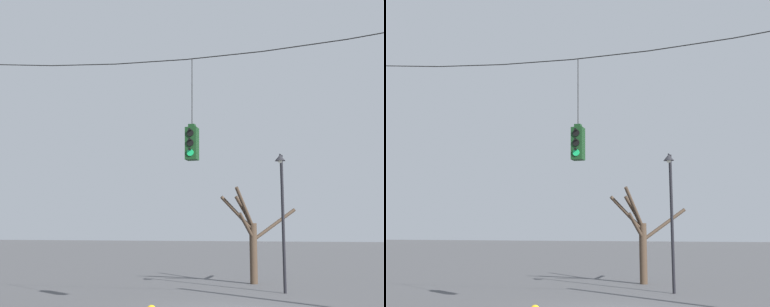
% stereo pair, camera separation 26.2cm
% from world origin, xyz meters
% --- Properties ---
extents(span_wire, '(16.30, 0.03, 0.58)m').
position_xyz_m(span_wire, '(0.00, -0.24, 7.68)').
color(span_wire, black).
extents(traffic_light_near_right_pole, '(0.34, 0.58, 3.08)m').
position_xyz_m(traffic_light_near_right_pole, '(-0.97, -0.24, 4.93)').
color(traffic_light_near_right_pole, '#143819').
extents(street_lamp, '(0.41, 0.72, 5.41)m').
position_xyz_m(street_lamp, '(0.97, 5.72, 3.70)').
color(street_lamp, black).
rests_on(street_lamp, ground_plane).
extents(bare_tree, '(3.29, 2.70, 4.35)m').
position_xyz_m(bare_tree, '(-0.78, 8.82, 2.17)').
color(bare_tree, '#423326').
rests_on(bare_tree, ground_plane).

